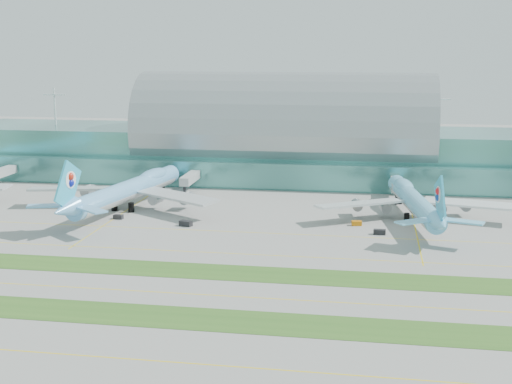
# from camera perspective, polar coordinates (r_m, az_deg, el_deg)

# --- Properties ---
(ground) EXTENTS (700.00, 700.00, 0.00)m
(ground) POSITION_cam_1_polar(r_m,az_deg,el_deg) (171.29, -3.00, -6.64)
(ground) COLOR gray
(ground) RESTS_ON ground
(terminal) EXTENTS (340.00, 69.10, 36.00)m
(terminal) POSITION_cam_1_polar(r_m,az_deg,el_deg) (292.41, 2.35, 3.89)
(terminal) COLOR #3D7A75
(terminal) RESTS_ON ground
(grass_strip_near) EXTENTS (420.00, 12.00, 0.08)m
(grass_strip_near) POSITION_cam_1_polar(r_m,az_deg,el_deg) (145.69, -5.38, -10.02)
(grass_strip_near) COLOR #2D591E
(grass_strip_near) RESTS_ON ground
(grass_strip_far) EXTENTS (420.00, 12.00, 0.08)m
(grass_strip_far) POSITION_cam_1_polar(r_m,az_deg,el_deg) (173.13, -2.86, -6.42)
(grass_strip_far) COLOR #2D591E
(grass_strip_far) RESTS_ON ground
(taxiline_a) EXTENTS (420.00, 0.35, 0.01)m
(taxiline_a) POSITION_cam_1_polar(r_m,az_deg,el_deg) (128.06, -7.69, -13.26)
(taxiline_a) COLOR yellow
(taxiline_a) RESTS_ON ground
(taxiline_b) EXTENTS (420.00, 0.35, 0.01)m
(taxiline_b) POSITION_cam_1_polar(r_m,az_deg,el_deg) (158.39, -4.09, -8.20)
(taxiline_b) COLOR yellow
(taxiline_b) RESTS_ON ground
(taxiline_c) EXTENTS (420.00, 0.35, 0.01)m
(taxiline_c) POSITION_cam_1_polar(r_m,az_deg,el_deg) (188.09, -1.83, -4.94)
(taxiline_c) COLOR yellow
(taxiline_c) RESTS_ON ground
(taxiline_d) EXTENTS (420.00, 0.35, 0.01)m
(taxiline_d) POSITION_cam_1_polar(r_m,az_deg,el_deg) (208.91, -0.67, -3.24)
(taxiline_d) COLOR yellow
(taxiline_d) RESTS_ON ground
(airliner_b) EXTENTS (68.86, 79.00, 21.82)m
(airliner_b) POSITION_cam_1_polar(r_m,az_deg,el_deg) (241.55, -10.12, 0.26)
(airliner_b) COLOR #69B1E7
(airliner_b) RESTS_ON ground
(airliner_c) EXTENTS (63.01, 72.19, 19.92)m
(airliner_c) POSITION_cam_1_polar(r_m,az_deg,el_deg) (228.73, 12.52, -0.62)
(airliner_c) COLOR #6CC5EE
(airliner_c) RESTS_ON ground
(gse_c) EXTENTS (3.13, 1.89, 1.39)m
(gse_c) POSITION_cam_1_polar(r_m,az_deg,el_deg) (228.69, -10.96, -1.96)
(gse_c) COLOR black
(gse_c) RESTS_ON ground
(gse_d) EXTENTS (4.25, 3.05, 1.63)m
(gse_d) POSITION_cam_1_polar(r_m,az_deg,el_deg) (216.92, -5.64, -2.51)
(gse_d) COLOR black
(gse_d) RESTS_ON ground
(gse_e) EXTENTS (3.23, 2.16, 1.40)m
(gse_e) POSITION_cam_1_polar(r_m,az_deg,el_deg) (218.73, 8.06, -2.48)
(gse_e) COLOR orange
(gse_e) RESTS_ON ground
(gse_f) EXTENTS (3.58, 1.81, 1.47)m
(gse_f) POSITION_cam_1_polar(r_m,az_deg,el_deg) (209.43, 9.86, -3.17)
(gse_f) COLOR black
(gse_f) RESTS_ON ground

